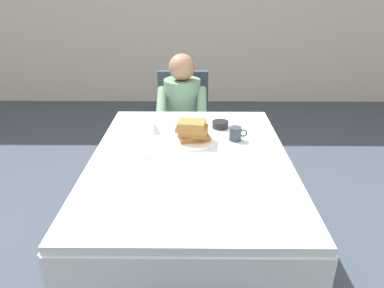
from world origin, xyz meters
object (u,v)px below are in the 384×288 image
object	(u,v)px
chair_diner	(183,118)
breakfast_stack	(193,130)
syrup_pitcher	(154,128)
spoon_near_edge	(188,163)
diner_person	(182,109)
dining_table_main	(190,171)
cup_coffee	(236,134)
fork_left_of_plate	(163,143)
plate_breakfast	(194,141)
bowl_butter	(220,125)
knife_right_of_plate	(225,143)

from	to	relation	value
chair_diner	breakfast_stack	world-z (taller)	chair_diner
syrup_pitcher	spoon_near_edge	xyz separation A→B (m)	(0.23, -0.43, -0.04)
chair_diner	diner_person	xyz separation A→B (m)	(-0.00, -0.16, 0.14)
dining_table_main	cup_coffee	world-z (taller)	cup_coffee
diner_person	syrup_pitcher	bearing A→B (deg)	77.02
fork_left_of_plate	breakfast_stack	bearing A→B (deg)	-80.70
breakfast_stack	dining_table_main	bearing A→B (deg)	-93.91
chair_diner	breakfast_stack	bearing A→B (deg)	95.37
diner_person	plate_breakfast	size ratio (longest dim) A/B	4.00
syrup_pitcher	fork_left_of_plate	size ratio (longest dim) A/B	0.44
diner_person	plate_breakfast	world-z (taller)	diner_person
diner_person	fork_left_of_plate	size ratio (longest dim) A/B	6.22
diner_person	spoon_near_edge	bearing A→B (deg)	93.65
cup_coffee	fork_left_of_plate	distance (m)	0.45
diner_person	plate_breakfast	bearing A→B (deg)	96.96
breakfast_stack	cup_coffee	distance (m)	0.27
cup_coffee	bowl_butter	bearing A→B (deg)	111.42
diner_person	plate_breakfast	distance (m)	0.82
diner_person	cup_coffee	xyz separation A→B (m)	(0.36, -0.78, 0.11)
cup_coffee	syrup_pitcher	distance (m)	0.52
plate_breakfast	syrup_pitcher	xyz separation A→B (m)	(-0.25, 0.14, 0.03)
breakfast_stack	bowl_butter	world-z (taller)	breakfast_stack
cup_coffee	fork_left_of_plate	size ratio (longest dim) A/B	0.63
breakfast_stack	syrup_pitcher	size ratio (longest dim) A/B	2.67
dining_table_main	cup_coffee	bearing A→B (deg)	39.64
chair_diner	breakfast_stack	distance (m)	1.02
dining_table_main	bowl_butter	xyz separation A→B (m)	(0.20, 0.43, 0.11)
dining_table_main	breakfast_stack	world-z (taller)	breakfast_stack
breakfast_stack	fork_left_of_plate	bearing A→B (deg)	-174.63
breakfast_stack	cup_coffee	bearing A→B (deg)	7.20
diner_person	plate_breakfast	xyz separation A→B (m)	(0.10, -0.81, 0.08)
diner_person	syrup_pitcher	xyz separation A→B (m)	(-0.16, -0.67, 0.11)
spoon_near_edge	fork_left_of_plate	bearing A→B (deg)	111.23
chair_diner	cup_coffee	bearing A→B (deg)	110.70
diner_person	fork_left_of_plate	bearing A→B (deg)	83.81
spoon_near_edge	breakfast_stack	bearing A→B (deg)	75.73
dining_table_main	plate_breakfast	bearing A→B (deg)	83.85
chair_diner	fork_left_of_plate	bearing A→B (deg)	84.78
diner_person	knife_right_of_plate	world-z (taller)	diner_person
breakfast_stack	syrup_pitcher	world-z (taller)	breakfast_stack
bowl_butter	syrup_pitcher	world-z (taller)	syrup_pitcher
dining_table_main	spoon_near_edge	size ratio (longest dim) A/B	10.16
chair_diner	spoon_near_edge	bearing A→B (deg)	93.19
fork_left_of_plate	dining_table_main	bearing A→B (deg)	-132.84
chair_diner	knife_right_of_plate	world-z (taller)	chair_diner
breakfast_stack	bowl_butter	bearing A→B (deg)	52.32
diner_person	cup_coffee	world-z (taller)	diner_person
breakfast_stack	fork_left_of_plate	size ratio (longest dim) A/B	1.19
plate_breakfast	fork_left_of_plate	bearing A→B (deg)	-173.99
cup_coffee	spoon_near_edge	world-z (taller)	cup_coffee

